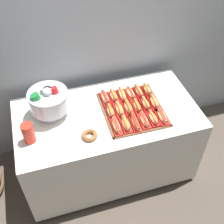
# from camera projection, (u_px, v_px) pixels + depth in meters

# --- Properties ---
(ground_plane) EXTENTS (10.00, 10.00, 0.00)m
(ground_plane) POSITION_uv_depth(u_px,v_px,m) (108.00, 166.00, 2.88)
(ground_plane) COLOR #4C4238
(back_wall) EXTENTS (6.00, 0.10, 2.60)m
(back_wall) POSITION_uv_depth(u_px,v_px,m) (88.00, 20.00, 2.32)
(back_wall) COLOR #9EA8B2
(back_wall) RESTS_ON ground_plane
(buffet_table) EXTENTS (1.49, 0.78, 0.76)m
(buffet_table) POSITION_uv_depth(u_px,v_px,m) (107.00, 141.00, 2.60)
(buffet_table) COLOR white
(buffet_table) RESTS_ON ground_plane
(serving_tray) EXTENTS (0.49, 0.53, 0.01)m
(serving_tray) POSITION_uv_depth(u_px,v_px,m) (132.00, 110.00, 2.36)
(serving_tray) COLOR brown
(serving_tray) RESTS_ON buffet_table
(hot_dog_0) EXTENTS (0.07, 0.18, 0.06)m
(hot_dog_0) POSITION_uv_depth(u_px,v_px,m) (116.00, 126.00, 2.19)
(hot_dog_0) COLOR red
(hot_dog_0) RESTS_ON serving_tray
(hot_dog_1) EXTENTS (0.07, 0.17, 0.06)m
(hot_dog_1) POSITION_uv_depth(u_px,v_px,m) (126.00, 124.00, 2.21)
(hot_dog_1) COLOR red
(hot_dog_1) RESTS_ON serving_tray
(hot_dog_2) EXTENTS (0.07, 0.19, 0.06)m
(hot_dog_2) POSITION_uv_depth(u_px,v_px,m) (135.00, 122.00, 2.22)
(hot_dog_2) COLOR red
(hot_dog_2) RESTS_ON serving_tray
(hot_dog_3) EXTENTS (0.07, 0.17, 0.06)m
(hot_dog_3) POSITION_uv_depth(u_px,v_px,m) (144.00, 120.00, 2.24)
(hot_dog_3) COLOR red
(hot_dog_3) RESTS_ON serving_tray
(hot_dog_4) EXTENTS (0.07, 0.16, 0.06)m
(hot_dog_4) POSITION_uv_depth(u_px,v_px,m) (153.00, 118.00, 2.25)
(hot_dog_4) COLOR red
(hot_dog_4) RESTS_ON serving_tray
(hot_dog_5) EXTENTS (0.07, 0.18, 0.06)m
(hot_dog_5) POSITION_uv_depth(u_px,v_px,m) (162.00, 117.00, 2.27)
(hot_dog_5) COLOR red
(hot_dog_5) RESTS_ON serving_tray
(hot_dog_6) EXTENTS (0.06, 0.15, 0.06)m
(hot_dog_6) POSITION_uv_depth(u_px,v_px,m) (110.00, 111.00, 2.31)
(hot_dog_6) COLOR #B21414
(hot_dog_6) RESTS_ON serving_tray
(hot_dog_7) EXTENTS (0.07, 0.18, 0.06)m
(hot_dog_7) POSITION_uv_depth(u_px,v_px,m) (119.00, 110.00, 2.32)
(hot_dog_7) COLOR red
(hot_dog_7) RESTS_ON serving_tray
(hot_dog_8) EXTENTS (0.07, 0.17, 0.06)m
(hot_dog_8) POSITION_uv_depth(u_px,v_px,m) (128.00, 108.00, 2.33)
(hot_dog_8) COLOR red
(hot_dog_8) RESTS_ON serving_tray
(hot_dog_9) EXTENTS (0.07, 0.17, 0.06)m
(hot_dog_9) POSITION_uv_depth(u_px,v_px,m) (137.00, 106.00, 2.35)
(hot_dog_9) COLOR red
(hot_dog_9) RESTS_ON serving_tray
(hot_dog_10) EXTENTS (0.06, 0.16, 0.06)m
(hot_dog_10) POSITION_uv_depth(u_px,v_px,m) (146.00, 104.00, 2.36)
(hot_dog_10) COLOR #B21414
(hot_dog_10) RESTS_ON serving_tray
(hot_dog_11) EXTENTS (0.08, 0.18, 0.06)m
(hot_dog_11) POSITION_uv_depth(u_px,v_px,m) (154.00, 103.00, 2.38)
(hot_dog_11) COLOR #B21414
(hot_dog_11) RESTS_ON serving_tray
(hot_dog_12) EXTENTS (0.07, 0.18, 0.06)m
(hot_dog_12) POSITION_uv_depth(u_px,v_px,m) (105.00, 98.00, 2.42)
(hot_dog_12) COLOR #B21414
(hot_dog_12) RESTS_ON serving_tray
(hot_dog_13) EXTENTS (0.07, 0.16, 0.06)m
(hot_dog_13) POSITION_uv_depth(u_px,v_px,m) (114.00, 96.00, 2.43)
(hot_dog_13) COLOR red
(hot_dog_13) RESTS_ON serving_tray
(hot_dog_14) EXTENTS (0.08, 0.18, 0.06)m
(hot_dog_14) POSITION_uv_depth(u_px,v_px,m) (122.00, 95.00, 2.45)
(hot_dog_14) COLOR #B21414
(hot_dog_14) RESTS_ON serving_tray
(hot_dog_15) EXTENTS (0.07, 0.17, 0.06)m
(hot_dog_15) POSITION_uv_depth(u_px,v_px,m) (131.00, 93.00, 2.46)
(hot_dog_15) COLOR red
(hot_dog_15) RESTS_ON serving_tray
(hot_dog_16) EXTENTS (0.06, 0.16, 0.06)m
(hot_dog_16) POSITION_uv_depth(u_px,v_px,m) (139.00, 92.00, 2.48)
(hot_dog_16) COLOR #B21414
(hot_dog_16) RESTS_ON serving_tray
(hot_dog_17) EXTENTS (0.06, 0.16, 0.06)m
(hot_dog_17) POSITION_uv_depth(u_px,v_px,m) (147.00, 90.00, 2.49)
(hot_dog_17) COLOR #B21414
(hot_dog_17) RESTS_ON serving_tray
(punch_bowl) EXTENTS (0.31, 0.31, 0.27)m
(punch_bowl) POSITION_uv_depth(u_px,v_px,m) (49.00, 100.00, 2.22)
(punch_bowl) COLOR silver
(punch_bowl) RESTS_ON buffet_table
(cup_stack) EXTENTS (0.09, 0.09, 0.17)m
(cup_stack) POSITION_uv_depth(u_px,v_px,m) (28.00, 133.00, 2.08)
(cup_stack) COLOR red
(cup_stack) RESTS_ON buffet_table
(donut) EXTENTS (0.12, 0.12, 0.03)m
(donut) POSITION_uv_depth(u_px,v_px,m) (90.00, 135.00, 2.15)
(donut) COLOR brown
(donut) RESTS_ON buffet_table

